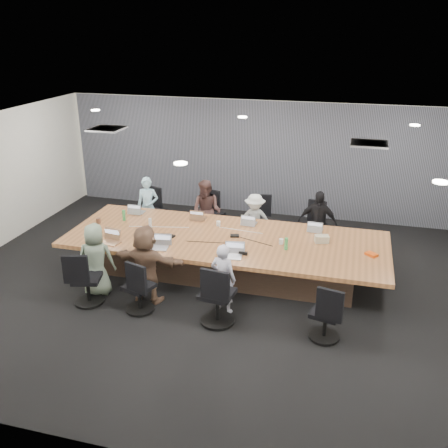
% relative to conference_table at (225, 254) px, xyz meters
% --- Properties ---
extents(floor, '(10.00, 8.00, 0.00)m').
position_rel_conference_table_xyz_m(floor, '(0.00, -0.50, -0.40)').
color(floor, black).
rests_on(floor, ground).
extents(ceiling, '(10.00, 8.00, 0.00)m').
position_rel_conference_table_xyz_m(ceiling, '(0.00, -0.50, 2.40)').
color(ceiling, white).
rests_on(ceiling, wall_back).
extents(wall_back, '(10.00, 0.00, 2.80)m').
position_rel_conference_table_xyz_m(wall_back, '(0.00, 3.50, 1.00)').
color(wall_back, silver).
rests_on(wall_back, ground).
extents(wall_front, '(10.00, 0.00, 2.80)m').
position_rel_conference_table_xyz_m(wall_front, '(0.00, -4.50, 1.00)').
color(wall_front, silver).
rests_on(wall_front, ground).
extents(curtain, '(9.80, 0.04, 2.80)m').
position_rel_conference_table_xyz_m(curtain, '(0.00, 3.42, 1.00)').
color(curtain, slate).
rests_on(curtain, ground).
extents(conference_table, '(6.00, 2.20, 0.74)m').
position_rel_conference_table_xyz_m(conference_table, '(0.00, 0.00, 0.00)').
color(conference_table, brown).
rests_on(conference_table, ground).
extents(chair_0, '(0.62, 0.62, 0.73)m').
position_rel_conference_table_xyz_m(chair_0, '(-2.15, 1.70, -0.04)').
color(chair_0, black).
rests_on(chair_0, ground).
extents(chair_1, '(0.67, 0.67, 0.81)m').
position_rel_conference_table_xyz_m(chair_1, '(-0.78, 1.70, 0.00)').
color(chair_1, black).
rests_on(chair_1, ground).
extents(chair_2, '(0.62, 0.62, 0.79)m').
position_rel_conference_table_xyz_m(chair_2, '(0.28, 1.70, -0.01)').
color(chair_2, black).
rests_on(chair_2, ground).
extents(chair_3, '(0.62, 0.62, 0.74)m').
position_rel_conference_table_xyz_m(chair_3, '(1.59, 1.70, -0.03)').
color(chair_3, black).
rests_on(chair_3, ground).
extents(chair_4, '(0.65, 0.65, 0.78)m').
position_rel_conference_table_xyz_m(chair_4, '(-1.97, -1.70, -0.01)').
color(chair_4, black).
rests_on(chair_4, ground).
extents(chair_5, '(0.64, 0.64, 0.75)m').
position_rel_conference_table_xyz_m(chair_5, '(-1.03, -1.70, -0.03)').
color(chair_5, black).
rests_on(chair_5, ground).
extents(chair_6, '(0.65, 0.65, 0.87)m').
position_rel_conference_table_xyz_m(chair_6, '(0.32, -1.70, 0.03)').
color(chair_6, black).
rests_on(chair_6, ground).
extents(chair_7, '(0.60, 0.60, 0.74)m').
position_rel_conference_table_xyz_m(chair_7, '(2.02, -1.70, -0.03)').
color(chair_7, black).
rests_on(chair_7, ground).
extents(person_0, '(0.53, 0.39, 1.35)m').
position_rel_conference_table_xyz_m(person_0, '(-2.15, 1.35, 0.27)').
color(person_0, '#A4D4E7').
rests_on(person_0, ground).
extents(laptop_0, '(0.30, 0.21, 0.02)m').
position_rel_conference_table_xyz_m(laptop_0, '(-2.15, 0.80, 0.35)').
color(laptop_0, '#B2B2B7').
rests_on(laptop_0, conference_table).
extents(person_1, '(0.74, 0.61, 1.39)m').
position_rel_conference_table_xyz_m(person_1, '(-0.78, 1.35, 0.29)').
color(person_1, '#482E2B').
rests_on(person_1, ground).
extents(laptop_1, '(0.31, 0.22, 0.02)m').
position_rel_conference_table_xyz_m(laptop_1, '(-0.78, 0.80, 0.35)').
color(laptop_1, '#8C6647').
rests_on(laptop_1, conference_table).
extents(person_2, '(0.83, 0.56, 1.18)m').
position_rel_conference_table_xyz_m(person_2, '(0.28, 1.35, 0.19)').
color(person_2, silver).
rests_on(person_2, ground).
extents(laptop_2, '(0.31, 0.22, 0.02)m').
position_rel_conference_table_xyz_m(laptop_2, '(0.28, 0.80, 0.35)').
color(laptop_2, '#B2B2B7').
rests_on(laptop_2, conference_table).
extents(person_3, '(0.82, 0.39, 1.36)m').
position_rel_conference_table_xyz_m(person_3, '(1.59, 1.35, 0.28)').
color(person_3, black).
rests_on(person_3, ground).
extents(laptop_3, '(0.30, 0.21, 0.02)m').
position_rel_conference_table_xyz_m(laptop_3, '(1.59, 0.80, 0.35)').
color(laptop_3, '#B2B2B7').
rests_on(laptop_3, conference_table).
extents(person_4, '(0.73, 0.56, 1.32)m').
position_rel_conference_table_xyz_m(person_4, '(-1.97, -1.35, 0.26)').
color(person_4, slate).
rests_on(person_4, ground).
extents(laptop_4, '(0.38, 0.29, 0.02)m').
position_rel_conference_table_xyz_m(laptop_4, '(-1.97, -0.80, 0.35)').
color(laptop_4, '#8C6647').
rests_on(laptop_4, conference_table).
extents(person_5, '(1.31, 0.49, 1.39)m').
position_rel_conference_table_xyz_m(person_5, '(-1.03, -1.35, 0.29)').
color(person_5, brown).
rests_on(person_5, ground).
extents(laptop_5, '(0.36, 0.27, 0.02)m').
position_rel_conference_table_xyz_m(laptop_5, '(-1.03, -0.80, 0.35)').
color(laptop_5, '#B2B2B7').
rests_on(laptop_5, conference_table).
extents(person_6, '(0.50, 0.38, 1.22)m').
position_rel_conference_table_xyz_m(person_6, '(0.32, -1.35, 0.21)').
color(person_6, '#B7B4CA').
rests_on(person_6, ground).
extents(laptop_6, '(0.37, 0.28, 0.02)m').
position_rel_conference_table_xyz_m(laptop_6, '(0.32, -0.80, 0.35)').
color(laptop_6, '#B2B2B7').
rests_on(laptop_6, conference_table).
extents(bottle_green_left, '(0.08, 0.08, 0.23)m').
position_rel_conference_table_xyz_m(bottle_green_left, '(-2.22, 0.30, 0.45)').
color(bottle_green_left, green).
rests_on(bottle_green_left, conference_table).
extents(bottle_green_right, '(0.07, 0.07, 0.22)m').
position_rel_conference_table_xyz_m(bottle_green_right, '(1.18, -0.24, 0.45)').
color(bottle_green_right, green).
rests_on(bottle_green_right, conference_table).
extents(bottle_clear, '(0.07, 0.07, 0.20)m').
position_rel_conference_table_xyz_m(bottle_clear, '(-1.54, 0.06, 0.44)').
color(bottle_clear, silver).
rests_on(bottle_clear, conference_table).
extents(cup_white_far, '(0.08, 0.08, 0.10)m').
position_rel_conference_table_xyz_m(cup_white_far, '(-0.28, 0.52, 0.39)').
color(cup_white_far, white).
rests_on(cup_white_far, conference_table).
extents(cup_white_near, '(0.10, 0.10, 0.10)m').
position_rel_conference_table_xyz_m(cup_white_near, '(1.06, -0.03, 0.39)').
color(cup_white_near, white).
rests_on(cup_white_near, conference_table).
extents(mug_brown, '(0.09, 0.09, 0.11)m').
position_rel_conference_table_xyz_m(mug_brown, '(-2.65, 0.02, 0.39)').
color(mug_brown, brown).
rests_on(mug_brown, conference_table).
extents(mic_left, '(0.17, 0.13, 0.03)m').
position_rel_conference_table_xyz_m(mic_left, '(-1.00, -0.24, 0.35)').
color(mic_left, black).
rests_on(mic_left, conference_table).
extents(mic_right, '(0.19, 0.15, 0.03)m').
position_rel_conference_table_xyz_m(mic_right, '(0.16, 0.08, 0.36)').
color(mic_right, black).
rests_on(mic_right, conference_table).
extents(stapler, '(0.15, 0.05, 0.06)m').
position_rel_conference_table_xyz_m(stapler, '(0.49, -0.65, 0.37)').
color(stapler, black).
rests_on(stapler, conference_table).
extents(canvas_bag, '(0.28, 0.21, 0.14)m').
position_rel_conference_table_xyz_m(canvas_bag, '(1.77, 0.24, 0.41)').
color(canvas_bag, '#C0B290').
rests_on(canvas_bag, conference_table).
extents(snack_packet, '(0.24, 0.23, 0.04)m').
position_rel_conference_table_xyz_m(snack_packet, '(2.65, -0.10, 0.36)').
color(snack_packet, '#DE490D').
rests_on(snack_packet, conference_table).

